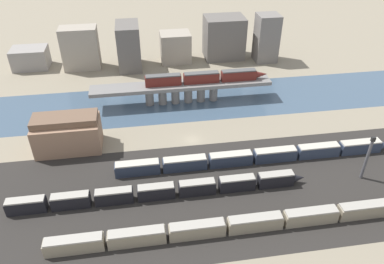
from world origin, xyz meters
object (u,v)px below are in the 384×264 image
(train_on_bridge, at_px, (205,77))
(warehouse_building, at_px, (68,133))
(train_yard_near, at_px, (261,222))
(train_yard_mid, at_px, (160,191))
(train_yard_far, at_px, (258,156))
(signal_tower, at_px, (367,158))

(train_on_bridge, distance_m, warehouse_building, 50.18)
(train_yard_near, height_order, train_yard_mid, train_yard_mid)
(train_on_bridge, distance_m, train_yard_near, 61.27)
(train_on_bridge, xyz_separation_m, train_yard_mid, (-20.03, -47.35, -7.23))
(train_yard_mid, bearing_deg, train_on_bridge, 67.07)
(train_on_bridge, bearing_deg, train_yard_far, -77.38)
(train_yard_near, distance_m, train_yard_mid, 25.62)
(train_yard_near, relative_size, train_yard_far, 1.20)
(train_yard_mid, height_order, signal_tower, signal_tower)
(train_yard_far, distance_m, warehouse_building, 55.21)
(train_yard_mid, bearing_deg, signal_tower, -0.75)
(train_yard_near, distance_m, warehouse_building, 60.45)
(train_yard_mid, height_order, warehouse_building, warehouse_building)
(train_yard_mid, relative_size, warehouse_building, 3.99)
(warehouse_building, height_order, signal_tower, signal_tower)
(train_on_bridge, height_order, train_yard_mid, train_on_bridge)
(train_yard_near, xyz_separation_m, signal_tower, (31.85, 12.76, 4.88))
(train_yard_near, relative_size, signal_tower, 7.35)
(signal_tower, bearing_deg, warehouse_building, 161.85)
(signal_tower, bearing_deg, train_yard_far, 156.79)
(train_on_bridge, relative_size, train_yard_mid, 0.58)
(train_yard_mid, xyz_separation_m, warehouse_building, (-24.72, 24.99, 3.30))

